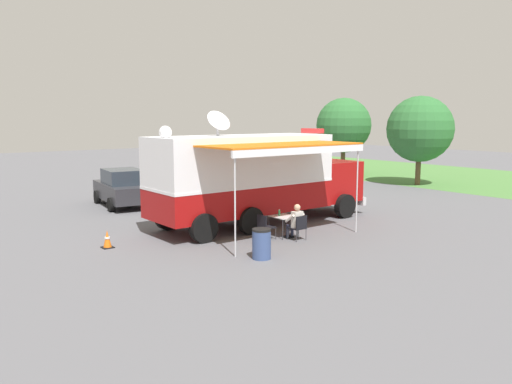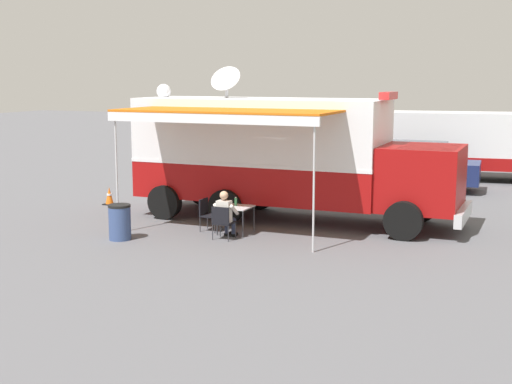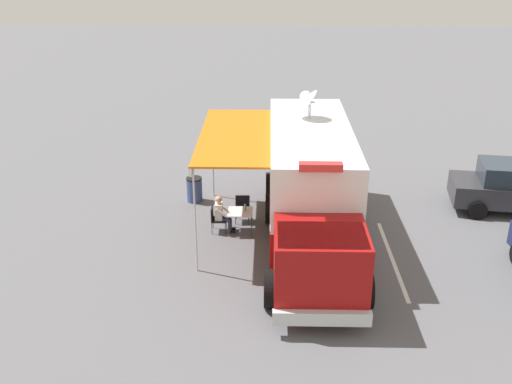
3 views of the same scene
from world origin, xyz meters
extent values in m
plane|color=#5B5B60|center=(0.00, 0.00, 0.00)|extent=(100.00, 100.00, 0.00)
cube|color=silver|center=(-2.46, 1.87, 0.00)|extent=(0.17, 4.80, 0.01)
cube|color=#9E0F0F|center=(0.00, 0.00, 1.15)|extent=(2.57, 7.23, 1.10)
cube|color=white|center=(0.00, 0.00, 2.55)|extent=(2.57, 7.23, 1.70)
cube|color=white|center=(0.00, 0.00, 1.70)|extent=(2.59, 7.25, 0.10)
cube|color=#9E0F0F|center=(-0.05, 4.65, 1.45)|extent=(2.32, 2.12, 1.70)
cube|color=#28333D|center=(-0.05, 4.85, 1.95)|extent=(2.16, 1.49, 0.70)
cube|color=silver|center=(-0.06, 5.78, 0.55)|extent=(2.38, 0.22, 0.36)
cylinder|color=black|center=(-1.30, 4.44, 0.50)|extent=(0.31, 1.00, 1.00)
cylinder|color=black|center=(1.20, 4.46, 0.50)|extent=(0.31, 1.00, 1.00)
cylinder|color=black|center=(-1.24, -0.55, 0.50)|extent=(0.31, 1.00, 1.00)
cylinder|color=black|center=(1.26, -0.53, 0.50)|extent=(0.31, 1.00, 1.00)
cylinder|color=black|center=(-1.22, -2.53, 0.50)|extent=(0.31, 1.00, 1.00)
cylinder|color=black|center=(1.28, -2.51, 0.50)|extent=(0.31, 1.00, 1.00)
cube|color=white|center=(0.00, 0.00, 3.45)|extent=(2.57, 7.23, 0.10)
cube|color=red|center=(-0.04, 3.70, 3.62)|extent=(1.10, 0.29, 0.20)
cylinder|color=silver|center=(0.01, -1.08, 3.73)|extent=(0.10, 0.10, 0.45)
cone|color=silver|center=(0.16, -1.08, 4.13)|extent=(0.73, 0.91, 0.81)
sphere|color=white|center=(0.03, -3.20, 3.68)|extent=(0.44, 0.44, 0.44)
cube|color=orange|center=(2.35, 0.02, 3.25)|extent=(2.26, 5.78, 0.06)
cube|color=white|center=(3.41, 0.03, 3.11)|extent=(0.14, 5.76, 0.24)
cylinder|color=silver|center=(3.32, 2.76, 1.63)|extent=(0.05, 0.05, 3.25)
cylinder|color=silver|center=(3.38, -2.70, 1.63)|extent=(0.05, 0.05, 3.25)
cube|color=silver|center=(2.22, 0.22, 0.71)|extent=(0.81, 0.81, 0.03)
cylinder|color=#333338|center=(1.84, 0.59, 0.35)|extent=(0.03, 0.03, 0.70)
cylinder|color=#333338|center=(2.58, 0.60, 0.35)|extent=(0.03, 0.03, 0.70)
cylinder|color=#333338|center=(1.85, -0.15, 0.35)|extent=(0.03, 0.03, 0.70)
cylinder|color=#333338|center=(2.59, -0.14, 0.35)|extent=(0.03, 0.03, 0.70)
cylinder|color=#3F9959|center=(2.06, 0.15, 0.83)|extent=(0.07, 0.07, 0.20)
cylinder|color=white|center=(2.06, 0.15, 0.94)|extent=(0.04, 0.04, 0.02)
cube|color=black|center=(2.92, 0.22, 0.42)|extent=(0.48, 0.48, 0.04)
cube|color=black|center=(3.14, 0.22, 0.65)|extent=(0.04, 0.48, 0.44)
cylinder|color=#333338|center=(2.70, 0.00, 0.21)|extent=(0.02, 0.02, 0.42)
cylinder|color=#333338|center=(2.69, 0.44, 0.21)|extent=(0.02, 0.02, 0.42)
cylinder|color=#333338|center=(3.14, 0.00, 0.21)|extent=(0.02, 0.02, 0.42)
cylinder|color=#333338|center=(3.13, 0.44, 0.21)|extent=(0.02, 0.02, 0.42)
cube|color=black|center=(2.19, -0.53, 0.42)|extent=(0.48, 0.48, 0.04)
cube|color=black|center=(2.19, -0.75, 0.65)|extent=(0.48, 0.04, 0.44)
cylinder|color=#333338|center=(1.97, -0.31, 0.21)|extent=(0.02, 0.02, 0.42)
cylinder|color=#333338|center=(2.41, -0.30, 0.21)|extent=(0.02, 0.02, 0.42)
cylinder|color=#333338|center=(1.97, -0.75, 0.21)|extent=(0.02, 0.02, 0.42)
cylinder|color=#333338|center=(2.41, -0.74, 0.21)|extent=(0.02, 0.02, 0.42)
cube|color=silver|center=(2.92, 0.22, 0.72)|extent=(0.24, 0.36, 0.56)
sphere|color=tan|center=(2.92, 0.22, 1.14)|extent=(0.22, 0.22, 0.22)
cylinder|color=silver|center=(2.80, -0.01, 0.76)|extent=(0.43, 0.09, 0.34)
cylinder|color=silver|center=(2.79, 0.45, 0.76)|extent=(0.43, 0.09, 0.34)
cylinder|color=#2D334C|center=(2.74, 0.12, 0.44)|extent=(0.38, 0.13, 0.13)
cylinder|color=#2D334C|center=(2.56, 0.12, 0.21)|extent=(0.11, 0.11, 0.42)
cube|color=black|center=(2.50, 0.12, 0.04)|extent=(0.24, 0.10, 0.07)
cylinder|color=#2D334C|center=(2.73, 0.32, 0.44)|extent=(0.38, 0.13, 0.13)
cylinder|color=#2D334C|center=(2.55, 0.32, 0.21)|extent=(0.11, 0.11, 0.42)
cube|color=black|center=(2.49, 0.32, 0.04)|extent=(0.24, 0.10, 0.07)
cylinder|color=#384C7F|center=(4.03, -2.20, 0.42)|extent=(0.56, 0.56, 0.85)
cylinder|color=black|center=(4.03, -2.20, 0.88)|extent=(0.57, 0.57, 0.06)
cube|color=black|center=(-0.02, -5.36, 0.01)|extent=(0.36, 0.36, 0.03)
cone|color=orange|center=(-0.02, -5.36, 0.31)|extent=(0.26, 0.26, 0.55)
cylinder|color=white|center=(-0.02, -5.36, 0.33)|extent=(0.17, 0.17, 0.06)
cube|color=white|center=(-10.37, 3.98, 1.60)|extent=(2.77, 5.43, 2.20)
cube|color=#9E0F0F|center=(-10.37, 3.98, 0.75)|extent=(2.79, 5.45, 0.50)
cylinder|color=black|center=(-11.22, 2.42, 0.42)|extent=(0.37, 0.87, 0.84)
cylinder|color=black|center=(-9.14, 2.70, 0.42)|extent=(0.37, 0.87, 0.84)
cube|color=#2D2D33|center=(-7.26, -1.73, 0.70)|extent=(4.40, 2.32, 0.76)
cube|color=#28333D|center=(-7.12, -1.75, 1.42)|extent=(2.29, 1.86, 0.68)
cylinder|color=black|center=(-8.67, -2.46, 0.32)|extent=(0.66, 0.30, 0.64)
cylinder|color=black|center=(-8.44, -0.67, 0.32)|extent=(0.66, 0.30, 0.64)
cylinder|color=black|center=(-6.09, -2.79, 0.32)|extent=(0.66, 0.30, 0.64)
cylinder|color=black|center=(-5.86, -1.01, 0.32)|extent=(0.66, 0.30, 0.64)
cube|color=navy|center=(-7.06, 3.35, 0.70)|extent=(2.09, 4.32, 0.76)
cube|color=#28333D|center=(-7.05, 3.20, 1.42)|extent=(1.74, 2.21, 0.68)
cylinder|color=black|center=(-8.05, 4.59, 0.32)|extent=(0.26, 0.65, 0.64)
cylinder|color=black|center=(-6.25, 4.71, 0.32)|extent=(0.26, 0.65, 0.64)
cylinder|color=black|center=(-7.87, 1.99, 0.32)|extent=(0.26, 0.65, 0.64)
cylinder|color=black|center=(-6.07, 2.12, 0.32)|extent=(0.26, 0.65, 0.64)
camera|label=1|loc=(15.71, -11.37, 4.18)|focal=36.00mm
camera|label=2|loc=(18.83, 8.00, 4.15)|focal=49.52mm
camera|label=3|loc=(1.13, 17.65, 8.88)|focal=41.63mm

